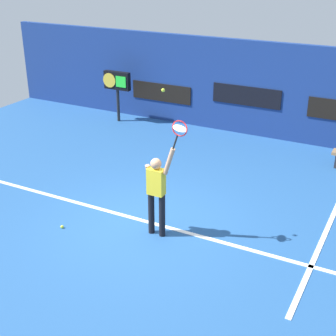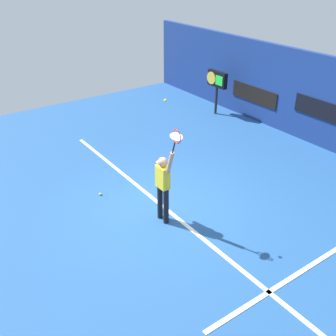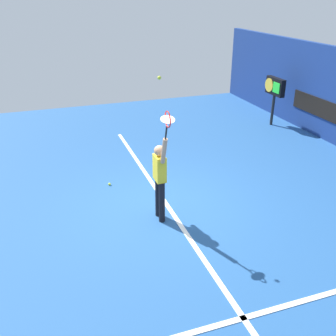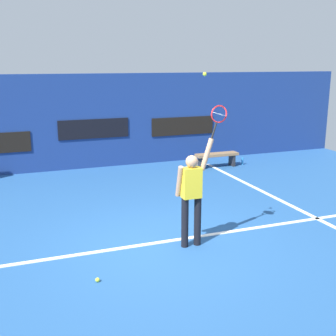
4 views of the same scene
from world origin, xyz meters
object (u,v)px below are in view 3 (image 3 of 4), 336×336
Objects in this scene: scoreboard_clock at (275,89)px; spare_ball at (110,184)px; tennis_player at (160,176)px; tennis_racket at (168,121)px; tennis_ball at (159,78)px.

scoreboard_clock reaches higher than spare_ball.
tennis_player is at bearing 21.54° from spare_ball.
tennis_racket is 0.78m from tennis_ball.
tennis_ball is at bearing -16.11° from tennis_player.
tennis_player reaches higher than spare_ball.
tennis_player is 1.16× the size of scoreboard_clock.
scoreboard_clock is (-4.90, 5.85, -1.75)m from tennis_ball.
tennis_ball reaches higher than tennis_player.
tennis_player is 29.07× the size of spare_ball.
spare_ball is at bearing -158.46° from tennis_player.
tennis_player is 2.07m from tennis_ball.
tennis_ball reaches higher than tennis_racket.
tennis_ball reaches higher than spare_ball.
tennis_ball is at bearing 18.43° from spare_ball.
spare_ball is (-2.07, -0.69, -3.04)m from tennis_ball.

